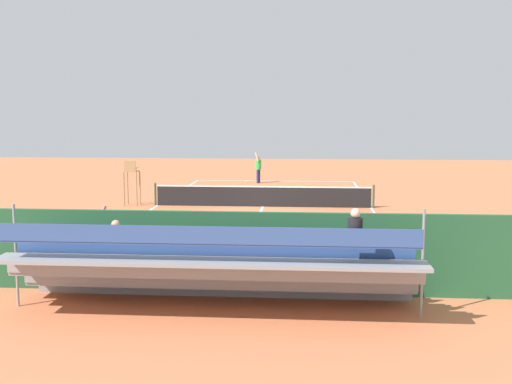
% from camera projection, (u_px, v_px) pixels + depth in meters
% --- Properties ---
extents(ground_plane, '(60.00, 60.00, 0.00)m').
position_uv_depth(ground_plane, '(263.00, 207.00, 29.18)').
color(ground_plane, '#CC7047').
extents(court_line_markings, '(10.10, 22.20, 0.01)m').
position_uv_depth(court_line_markings, '(263.00, 206.00, 29.21)').
color(court_line_markings, white).
rests_on(court_line_markings, ground).
extents(tennis_net, '(10.30, 0.10, 1.07)m').
position_uv_depth(tennis_net, '(263.00, 196.00, 29.11)').
color(tennis_net, black).
rests_on(tennis_net, ground).
extents(backdrop_wall, '(18.00, 0.16, 2.00)m').
position_uv_depth(backdrop_wall, '(223.00, 252.00, 15.21)').
color(backdrop_wall, '#235633').
rests_on(backdrop_wall, ground).
extents(bleacher_stand, '(9.06, 2.40, 2.48)m').
position_uv_depth(bleacher_stand, '(220.00, 270.00, 13.90)').
color(bleacher_stand, gray).
rests_on(bleacher_stand, ground).
extents(umpire_chair, '(0.67, 0.67, 2.14)m').
position_uv_depth(umpire_chair, '(131.00, 178.00, 29.39)').
color(umpire_chair, '#A88456').
rests_on(umpire_chair, ground).
extents(courtside_bench, '(1.80, 0.40, 0.93)m').
position_uv_depth(courtside_bench, '(309.00, 264.00, 15.82)').
color(courtside_bench, '#234C2D').
rests_on(courtside_bench, ground).
extents(equipment_bag, '(0.90, 0.36, 0.36)m').
position_uv_depth(equipment_bag, '(239.00, 279.00, 15.88)').
color(equipment_bag, '#B22D2D').
rests_on(equipment_bag, ground).
extents(tennis_player, '(0.46, 0.56, 1.93)m').
position_uv_depth(tennis_player, '(258.00, 167.00, 38.78)').
color(tennis_player, navy).
rests_on(tennis_player, ground).
extents(tennis_racket, '(0.36, 0.58, 0.03)m').
position_uv_depth(tennis_racket, '(247.00, 181.00, 39.77)').
color(tennis_racket, black).
rests_on(tennis_racket, ground).
extents(tennis_ball_near, '(0.07, 0.07, 0.07)m').
position_uv_depth(tennis_ball_near, '(232.00, 189.00, 35.69)').
color(tennis_ball_near, '#CCDB33').
rests_on(tennis_ball_near, ground).
extents(tennis_ball_far, '(0.07, 0.07, 0.07)m').
position_uv_depth(tennis_ball_far, '(298.00, 184.00, 37.99)').
color(tennis_ball_far, '#CCDB33').
rests_on(tennis_ball_far, ground).
extents(line_judge, '(0.40, 0.55, 1.93)m').
position_uv_depth(line_judge, '(101.00, 241.00, 16.49)').
color(line_judge, '#232328').
rests_on(line_judge, ground).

